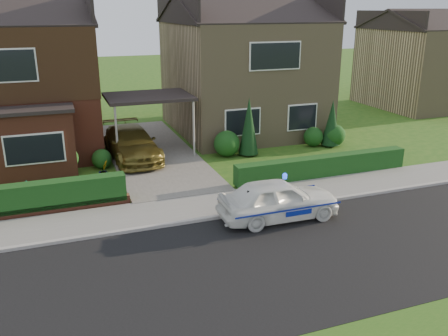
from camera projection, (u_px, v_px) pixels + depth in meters
name	position (u px, v px, depth m)	size (l,w,h in m)	color
ground	(238.00, 268.00, 12.49)	(120.00, 120.00, 0.00)	#245316
road	(238.00, 268.00, 12.49)	(60.00, 6.00, 0.02)	black
kerb	(203.00, 220.00, 15.18)	(60.00, 0.16, 0.12)	#9E9993
sidewalk	(193.00, 208.00, 16.12)	(60.00, 2.00, 0.10)	slate
driveway	(151.00, 152.00, 22.25)	(3.80, 12.00, 0.12)	#666059
house_left	(10.00, 70.00, 21.74)	(7.50, 9.53, 7.25)	brown
house_right	(242.00, 63.00, 25.65)	(7.50, 8.06, 7.25)	#8F7A57
carport_link	(148.00, 98.00, 21.38)	(3.80, 3.00, 2.77)	black
dwarf_wall	(10.00, 215.00, 15.25)	(7.70, 0.25, 0.36)	brown
hedge_left	(11.00, 218.00, 15.44)	(7.50, 0.55, 0.90)	#103413
hedge_right	(322.00, 177.00, 19.14)	(7.50, 0.55, 0.80)	#103413
shrub_left_mid	(62.00, 159.00, 19.24)	(1.32, 1.32, 1.32)	#103413
shrub_left_near	(102.00, 159.00, 20.11)	(0.84, 0.84, 0.84)	#103413
shrub_right_near	(227.00, 144.00, 21.70)	(1.20, 1.20, 1.20)	#103413
shrub_right_mid	(313.00, 137.00, 23.33)	(0.96, 0.96, 0.96)	#103413
shrub_right_far	(334.00, 135.00, 23.37)	(1.08, 1.08, 1.08)	#103413
conifer_a	(249.00, 128.00, 21.63)	(0.90, 0.90, 2.60)	black
conifer_b	(332.00, 124.00, 23.13)	(0.90, 0.90, 2.20)	black
neighbour_right	(423.00, 68.00, 32.42)	(6.50, 7.00, 5.20)	#8F7A57
police_car	(278.00, 200.00, 15.18)	(3.60, 3.94, 1.50)	white
driveway_car	(132.00, 143.00, 20.98)	(1.93, 4.74, 1.37)	brown
potted_plant_a	(27.00, 191.00, 16.82)	(0.36, 0.24, 0.67)	gray
potted_plant_b	(104.00, 171.00, 18.74)	(0.34, 0.42, 0.76)	gray
potted_plant_c	(58.00, 168.00, 19.00)	(0.45, 0.45, 0.80)	gray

